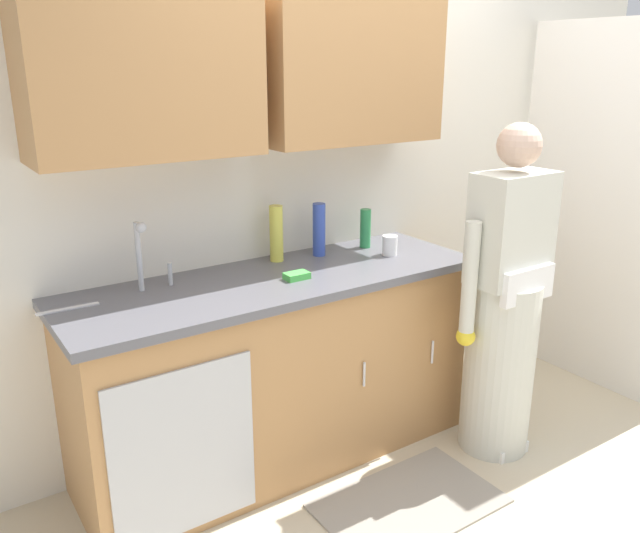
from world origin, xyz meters
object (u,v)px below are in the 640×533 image
object	(u,v)px
bottle_dish_liquid	(276,234)
bottle_cleaner_spray	(319,230)
knife_on_counter	(68,309)
sink	(163,302)
sponge	(297,276)
person_at_sink	(503,319)
cup_by_sink	(390,245)
bottle_water_tall	(365,228)

from	to	relation	value
bottle_dish_liquid	bottle_cleaner_spray	bearing A→B (deg)	-9.42
knife_on_counter	bottle_cleaner_spray	bearing A→B (deg)	4.65
bottle_cleaner_spray	bottle_dish_liquid	distance (m)	0.23
sink	sponge	world-z (taller)	sink
sponge	person_at_sink	bearing A→B (deg)	-26.28
cup_by_sink	sponge	bearing A→B (deg)	-174.18
sink	bottle_dish_liquid	size ratio (longest dim) A/B	1.82
person_at_sink	bottle_dish_liquid	size ratio (longest dim) A/B	5.89
sponge	sink	bearing A→B (deg)	170.83
cup_by_sink	sponge	world-z (taller)	cup_by_sink
sink	bottle_cleaner_spray	distance (m)	0.91
bottle_cleaner_spray	knife_on_counter	xyz separation A→B (m)	(-1.24, -0.07, -0.13)
bottle_dish_liquid	bottle_water_tall	size ratio (longest dim) A/B	1.35
sink	cup_by_sink	world-z (taller)	sink
bottle_water_tall	cup_by_sink	size ratio (longest dim) A/B	2.04
bottle_dish_liquid	knife_on_counter	distance (m)	1.03
bottle_water_tall	cup_by_sink	xyz separation A→B (m)	(0.02, -0.18, -0.05)
bottle_cleaner_spray	sponge	size ratio (longest dim) A/B	2.41
sink	bottle_water_tall	distance (m)	1.18
person_at_sink	bottle_dish_liquid	distance (m)	1.17
bottle_water_tall	cup_by_sink	bearing A→B (deg)	-84.89
person_at_sink	sponge	size ratio (longest dim) A/B	14.73
bottle_cleaner_spray	cup_by_sink	bearing A→B (deg)	-32.96
sink	cup_by_sink	xyz separation A→B (m)	(1.18, -0.04, 0.06)
bottle_cleaner_spray	cup_by_sink	distance (m)	0.37
sink	bottle_water_tall	bearing A→B (deg)	7.14
person_at_sink	bottle_cleaner_spray	world-z (taller)	person_at_sink
cup_by_sink	knife_on_counter	size ratio (longest dim) A/B	0.41
person_at_sink	bottle_cleaner_spray	distance (m)	0.99
bottle_cleaner_spray	bottle_water_tall	distance (m)	0.28
cup_by_sink	sponge	xyz separation A→B (m)	(-0.59, -0.06, -0.03)
sink	bottle_water_tall	world-z (taller)	sink
bottle_water_tall	knife_on_counter	bearing A→B (deg)	-177.93
person_at_sink	bottle_cleaner_spray	bearing A→B (deg)	130.90
bottle_cleaner_spray	knife_on_counter	distance (m)	1.25
person_at_sink	knife_on_counter	distance (m)	1.96
sponge	bottle_cleaner_spray	bearing A→B (deg)	41.13
sink	person_at_sink	size ratio (longest dim) A/B	0.31
bottle_dish_liquid	bottle_water_tall	xyz separation A→B (m)	(0.51, -0.05, -0.04)
person_at_sink	bottle_cleaner_spray	size ratio (longest dim) A/B	6.10
knife_on_counter	bottle_water_tall	bearing A→B (deg)	3.59
sink	bottle_cleaner_spray	bearing A→B (deg)	10.19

